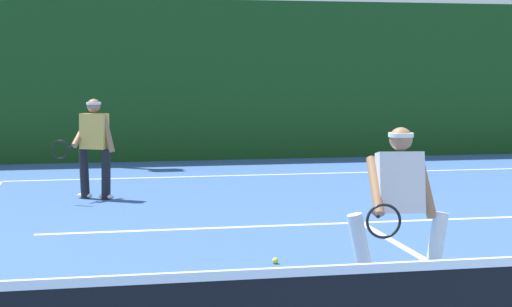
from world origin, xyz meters
name	(u,v)px	position (x,y,z in m)	size (l,w,h in m)	color
court_line_baseline_far	(278,174)	(0.00, 11.35, 0.00)	(10.38, 0.10, 0.01)	white
court_line_service	(361,223)	(0.00, 6.22, 0.00)	(8.46, 0.10, 0.01)	white
court_line_centre	(458,279)	(0.00, 3.20, 0.00)	(0.10, 6.40, 0.01)	white
player_near	(399,206)	(-0.82, 2.68, 0.84)	(0.95, 0.84, 1.54)	silver
player_far	(94,144)	(-3.49, 8.96, 0.87)	(0.98, 0.84, 1.58)	black
tennis_ball	(275,261)	(-1.62, 4.16, 0.03)	(0.07, 0.07, 0.07)	#D1E033
back_fence_windscreen	(251,80)	(0.00, 14.19, 1.79)	(22.00, 0.12, 3.58)	#194317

